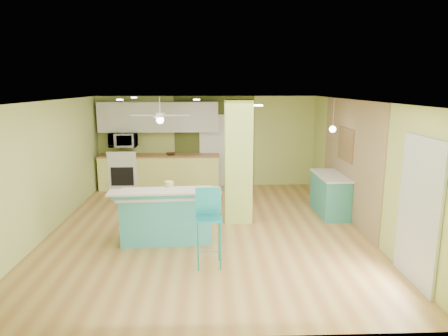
{
  "coord_description": "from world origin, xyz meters",
  "views": [
    {
      "loc": [
        0.06,
        -7.51,
        2.77
      ],
      "look_at": [
        0.36,
        0.4,
        1.14
      ],
      "focal_mm": 32.0,
      "sensor_mm": 36.0,
      "label": 1
    }
  ],
  "objects_px": {
    "side_counter": "(330,194)",
    "fruit_bowl": "(171,154)",
    "bar_stool": "(209,214)",
    "canister": "(169,185)",
    "peninsula": "(167,215)"
  },
  "relations": [
    {
      "from": "peninsula",
      "to": "bar_stool",
      "type": "height_order",
      "value": "bar_stool"
    },
    {
      "from": "peninsula",
      "to": "side_counter",
      "type": "bearing_deg",
      "value": 19.12
    },
    {
      "from": "fruit_bowl",
      "to": "canister",
      "type": "height_order",
      "value": "canister"
    },
    {
      "from": "bar_stool",
      "to": "fruit_bowl",
      "type": "xyz_separation_m",
      "value": [
        -1.03,
        4.7,
        0.16
      ]
    },
    {
      "from": "side_counter",
      "to": "fruit_bowl",
      "type": "bearing_deg",
      "value": 148.58
    },
    {
      "from": "bar_stool",
      "to": "canister",
      "type": "relative_size",
      "value": 7.3
    },
    {
      "from": "side_counter",
      "to": "fruit_bowl",
      "type": "xyz_separation_m",
      "value": [
        -3.68,
        2.25,
        0.53
      ]
    },
    {
      "from": "peninsula",
      "to": "fruit_bowl",
      "type": "distance_m",
      "value": 3.69
    },
    {
      "from": "bar_stool",
      "to": "side_counter",
      "type": "height_order",
      "value": "bar_stool"
    },
    {
      "from": "bar_stool",
      "to": "side_counter",
      "type": "bearing_deg",
      "value": 40.37
    },
    {
      "from": "peninsula",
      "to": "fruit_bowl",
      "type": "bearing_deg",
      "value": 90.94
    },
    {
      "from": "bar_stool",
      "to": "canister",
      "type": "height_order",
      "value": "bar_stool"
    },
    {
      "from": "side_counter",
      "to": "bar_stool",
      "type": "bearing_deg",
      "value": -137.36
    },
    {
      "from": "peninsula",
      "to": "canister",
      "type": "xyz_separation_m",
      "value": [
        0.03,
        0.24,
        0.49
      ]
    },
    {
      "from": "side_counter",
      "to": "canister",
      "type": "bearing_deg",
      "value": -161.07
    }
  ]
}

